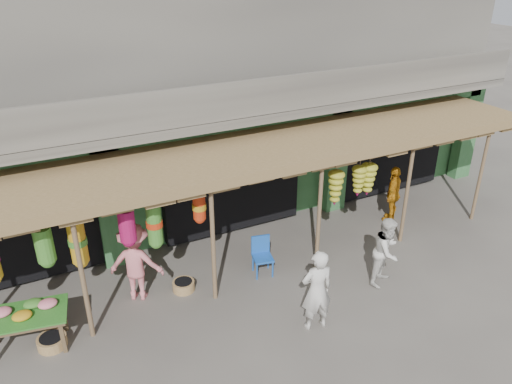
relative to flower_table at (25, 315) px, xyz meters
name	(u,v)px	position (x,y,z in m)	size (l,w,h in m)	color
ground	(274,273)	(5.04, -0.01, -0.71)	(80.00, 80.00, 0.00)	#514C47
building	(190,79)	(5.04, 4.86, 2.66)	(16.40, 6.80, 7.00)	gray
awning	(252,156)	(4.91, 0.79, 1.87)	(14.00, 2.70, 2.79)	brown
flower_table	(25,315)	(0.00, 0.00, 0.00)	(1.59, 1.10, 0.88)	brown
blue_chair	(262,253)	(4.84, 0.18, -0.22)	(0.50, 0.51, 0.88)	#1B54B4
basket_mid	(52,342)	(0.33, -0.17, -0.61)	(0.53, 0.53, 0.20)	olive
basket_right	(184,286)	(3.04, 0.34, -0.60)	(0.47, 0.47, 0.21)	olive
person_front	(317,290)	(4.91, -1.90, 0.14)	(0.62, 0.41, 1.70)	silver
person_right	(387,251)	(7.04, -1.35, 0.07)	(0.75, 0.59, 1.55)	silver
person_vendor	(393,194)	(9.04, 0.75, 0.06)	(0.90, 0.38, 1.54)	#C57C12
person_shopper	(136,262)	(2.14, 0.54, 0.15)	(1.10, 0.63, 1.71)	#DF767E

